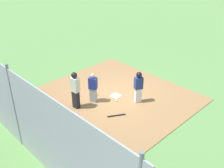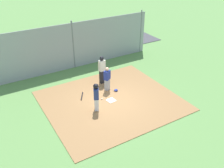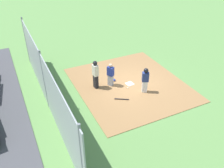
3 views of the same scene
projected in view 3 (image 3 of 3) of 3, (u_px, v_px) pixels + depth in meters
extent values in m
plane|color=#5B8947|center=(130.00, 84.00, 15.13)|extent=(140.00, 140.00, 0.00)
cube|color=olive|center=(130.00, 84.00, 15.12)|extent=(7.20, 6.40, 0.03)
cube|color=white|center=(130.00, 84.00, 15.11)|extent=(0.49, 0.49, 0.02)
cube|color=#9E9EA3|center=(111.00, 80.00, 14.81)|extent=(0.37, 0.34, 0.71)
cube|color=navy|center=(111.00, 71.00, 14.46)|extent=(0.46, 0.41, 0.56)
sphere|color=tan|center=(111.00, 65.00, 14.25)|extent=(0.22, 0.22, 0.22)
cube|color=black|center=(96.00, 81.00, 14.56)|extent=(0.32, 0.25, 0.86)
cube|color=beige|center=(95.00, 70.00, 14.14)|extent=(0.41, 0.30, 0.68)
sphere|color=black|center=(95.00, 63.00, 13.88)|extent=(0.27, 0.27, 0.27)
cube|color=silver|center=(145.00, 86.00, 14.21)|extent=(0.33, 0.37, 0.73)
cube|color=navy|center=(145.00, 77.00, 13.85)|extent=(0.40, 0.46, 0.58)
sphere|color=tan|center=(146.00, 71.00, 13.64)|extent=(0.23, 0.23, 0.23)
sphere|color=black|center=(146.00, 71.00, 13.62)|extent=(0.28, 0.28, 0.28)
cylinder|color=black|center=(122.00, 99.00, 13.71)|extent=(0.47, 0.74, 0.06)
ellipsoid|color=navy|center=(114.00, 80.00, 15.39)|extent=(0.24, 0.20, 0.12)
sphere|color=white|center=(128.00, 88.00, 14.66)|extent=(0.07, 0.07, 0.07)
cube|color=#93999E|center=(45.00, 81.00, 12.41)|extent=(12.00, 0.05, 3.20)
cylinder|color=slate|center=(26.00, 41.00, 16.68)|extent=(0.10, 0.10, 3.35)
cylinder|color=slate|center=(45.00, 80.00, 12.37)|extent=(0.10, 0.10, 3.35)
cylinder|color=slate|center=(83.00, 162.00, 8.06)|extent=(0.10, 0.10, 3.35)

